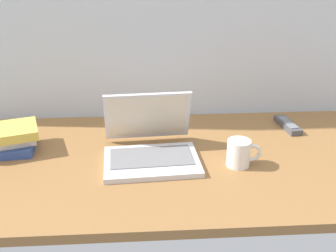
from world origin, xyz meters
TOP-DOWN VIEW (x-y plane):
  - desk at (0.00, 0.00)m, footprint 1.60×0.76m
  - laptop at (-0.11, 0.01)m, footprint 0.32×0.31m
  - coffee_mug at (0.17, -0.06)m, footprint 0.11×0.08m
  - remote_control_near at (0.43, 0.22)m, footprint 0.07×0.16m
  - book_stack at (-0.60, 0.09)m, footprint 0.23×0.20m

SIDE VIEW (x-z plane):
  - desk at x=0.00m, z-range 0.00..0.03m
  - remote_control_near at x=0.43m, z-range 0.03..0.05m
  - laptop at x=-0.11m, z-range -0.03..0.18m
  - coffee_mug at x=0.17m, z-range 0.03..0.12m
  - book_stack at x=-0.60m, z-range 0.03..0.12m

